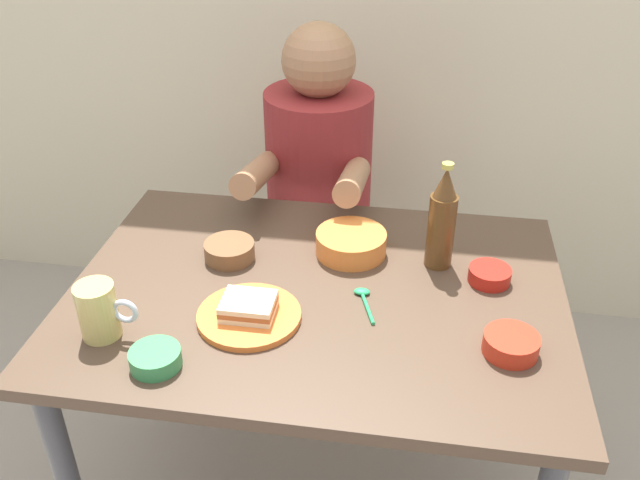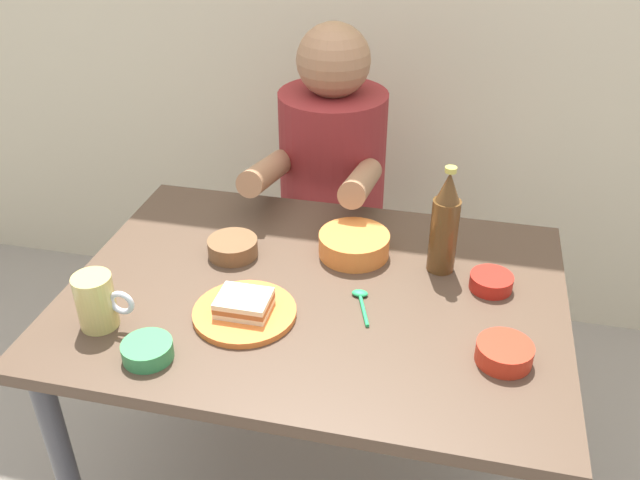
{
  "view_description": "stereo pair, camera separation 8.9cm",
  "coord_description": "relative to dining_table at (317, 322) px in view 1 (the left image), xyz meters",
  "views": [
    {
      "loc": [
        0.2,
        -1.21,
        1.63
      ],
      "look_at": [
        0.0,
        0.05,
        0.84
      ],
      "focal_mm": 38.04,
      "sensor_mm": 36.0,
      "label": 1
    },
    {
      "loc": [
        0.29,
        -1.19,
        1.63
      ],
      "look_at": [
        0.0,
        0.05,
        0.84
      ],
      "focal_mm": 38.04,
      "sensor_mm": 36.0,
      "label": 2
    }
  ],
  "objects": [
    {
      "name": "stool",
      "position": [
        -0.09,
        0.63,
        -0.3
      ],
      "size": [
        0.34,
        0.34,
        0.45
      ],
      "color": "#4C4C51",
      "rests_on": "ground"
    },
    {
      "name": "beer_mug",
      "position": [
        -0.4,
        -0.22,
        0.15
      ],
      "size": [
        0.13,
        0.08,
        0.12
      ],
      "color": "#D1BC66",
      "rests_on": "dining_table"
    },
    {
      "name": "spoon",
      "position": [
        0.11,
        -0.02,
        0.1
      ],
      "size": [
        0.06,
        0.12,
        0.01
      ],
      "color": "#26A559",
      "rests_on": "dining_table"
    },
    {
      "name": "dip_bowl_green",
      "position": [
        -0.27,
        -0.29,
        0.11
      ],
      "size": [
        0.1,
        0.1,
        0.03
      ],
      "color": "#388C4C",
      "rests_on": "dining_table"
    },
    {
      "name": "sambal_bowl_red",
      "position": [
        0.38,
        0.09,
        0.11
      ],
      "size": [
        0.1,
        0.1,
        0.03
      ],
      "color": "#B21E14",
      "rests_on": "dining_table"
    },
    {
      "name": "person_seated",
      "position": [
        -0.09,
        0.62,
        0.12
      ],
      "size": [
        0.33,
        0.56,
        0.72
      ],
      "color": "maroon",
      "rests_on": "stool"
    },
    {
      "name": "condiment_bowl_brown",
      "position": [
        -0.23,
        0.09,
        0.12
      ],
      "size": [
        0.12,
        0.12,
        0.04
      ],
      "color": "brown",
      "rests_on": "dining_table"
    },
    {
      "name": "dining_table",
      "position": [
        0.0,
        0.0,
        0.0
      ],
      "size": [
        1.1,
        0.8,
        0.74
      ],
      "color": "#4C3828",
      "rests_on": "ground"
    },
    {
      "name": "plate_orange",
      "position": [
        -0.12,
        -0.12,
        0.1
      ],
      "size": [
        0.22,
        0.22,
        0.01
      ],
      "primitive_type": "cylinder",
      "color": "orange",
      "rests_on": "dining_table"
    },
    {
      "name": "beer_bottle",
      "position": [
        0.27,
        0.15,
        0.21
      ],
      "size": [
        0.06,
        0.06,
        0.26
      ],
      "color": "#593819",
      "rests_on": "dining_table"
    },
    {
      "name": "soup_bowl_orange",
      "position": [
        0.06,
        0.16,
        0.12
      ],
      "size": [
        0.17,
        0.17,
        0.05
      ],
      "color": "orange",
      "rests_on": "dining_table"
    },
    {
      "name": "sandwich",
      "position": [
        -0.12,
        -0.12,
        0.13
      ],
      "size": [
        0.11,
        0.09,
        0.04
      ],
      "color": "beige",
      "rests_on": "plate_orange"
    },
    {
      "name": "sauce_bowl_chili",
      "position": [
        0.41,
        -0.15,
        0.12
      ],
      "size": [
        0.11,
        0.11,
        0.04
      ],
      "color": "red",
      "rests_on": "dining_table"
    }
  ]
}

